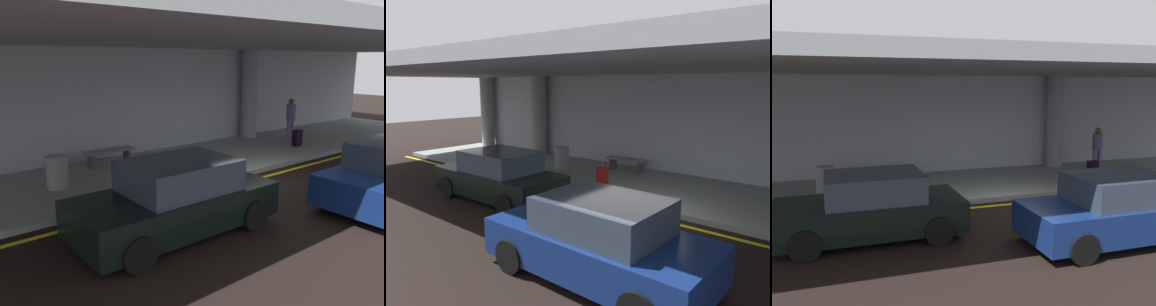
# 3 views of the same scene
# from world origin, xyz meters

# --- Properties ---
(ground_plane) EXTENTS (60.00, 60.00, 0.00)m
(ground_plane) POSITION_xyz_m (0.00, 0.00, 0.00)
(ground_plane) COLOR black
(sidewalk) EXTENTS (26.00, 4.20, 0.15)m
(sidewalk) POSITION_xyz_m (0.00, 3.10, 0.07)
(sidewalk) COLOR gray
(sidewalk) RESTS_ON ground
(lane_stripe_yellow) EXTENTS (26.00, 0.14, 0.01)m
(lane_stripe_yellow) POSITION_xyz_m (0.00, 0.64, 0.00)
(lane_stripe_yellow) COLOR yellow
(lane_stripe_yellow) RESTS_ON ground
(support_column_far_left) EXTENTS (0.68, 0.68, 3.65)m
(support_column_far_left) POSITION_xyz_m (-12.00, 4.78, 1.97)
(support_column_far_left) COLOR gray
(support_column_far_left) RESTS_ON sidewalk
(support_column_left_mid) EXTENTS (0.68, 0.68, 3.65)m
(support_column_left_mid) POSITION_xyz_m (-8.00, 4.78, 1.97)
(support_column_left_mid) COLOR gray
(support_column_left_mid) RESTS_ON sidewalk
(ceiling_overhang) EXTENTS (28.00, 13.20, 0.30)m
(ceiling_overhang) POSITION_xyz_m (0.00, 2.60, 3.95)
(ceiling_overhang) COLOR #9499A0
(ceiling_overhang) RESTS_ON support_column_far_left
(terminal_back_wall) EXTENTS (26.00, 0.30, 3.80)m
(terminal_back_wall) POSITION_xyz_m (0.00, 5.35, 1.90)
(terminal_back_wall) COLOR #A9B0B9
(terminal_back_wall) RESTS_ON ground
(car_black) EXTENTS (4.10, 1.92, 1.50)m
(car_black) POSITION_xyz_m (-3.96, -0.87, 0.71)
(car_black) COLOR black
(car_black) RESTS_ON ground
(car_navy) EXTENTS (4.10, 1.92, 1.50)m
(car_navy) POSITION_xyz_m (1.11, -2.71, 0.71)
(car_navy) COLOR navy
(car_navy) RESTS_ON ground
(suitcase_upright_primary) EXTENTS (0.36, 0.22, 0.90)m
(suitcase_upright_primary) POSITION_xyz_m (-2.19, 1.90, 0.46)
(suitcase_upright_primary) COLOR maroon
(suitcase_upright_primary) RESTS_ON sidewalk
(bench_metal) EXTENTS (1.60, 0.50, 0.48)m
(bench_metal) POSITION_xyz_m (-2.80, 4.29, 0.50)
(bench_metal) COLOR slate
(bench_metal) RESTS_ON sidewalk
(trash_bin_steel) EXTENTS (0.56, 0.56, 0.85)m
(trash_bin_steel) POSITION_xyz_m (-4.95, 2.98, 0.57)
(trash_bin_steel) COLOR gray
(trash_bin_steel) RESTS_ON sidewalk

